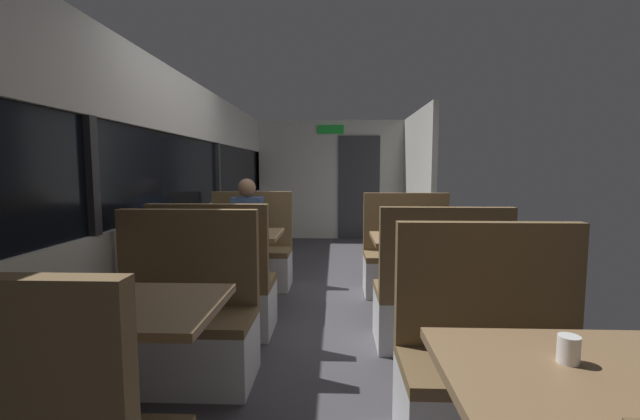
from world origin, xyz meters
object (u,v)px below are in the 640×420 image
object	(u,v)px
bench_near_window_facing_entry	(181,330)
bench_mid_window_facing_entry	(250,258)
dining_table_mid_window	(235,243)
dining_table_near_window	(125,324)
coffee_cup_primary	(569,349)
bench_rear_aisle_facing_entry	(407,264)
seated_passenger	(248,242)
dining_table_front_aisle	(586,402)
bench_front_aisle_facing_entry	(497,383)
bench_rear_aisle_facing_end	(438,305)
dining_table_rear_aisle	(421,248)
bench_mid_window_facing_end	(215,294)

from	to	relation	value
bench_near_window_facing_entry	bench_mid_window_facing_entry	size ratio (longest dim) A/B	1.00
bench_near_window_facing_entry	bench_mid_window_facing_entry	xyz separation A→B (m)	(0.00, 2.17, 0.00)
bench_mid_window_facing_entry	dining_table_mid_window	bearing A→B (deg)	-90.00
dining_table_near_window	coffee_cup_primary	world-z (taller)	coffee_cup_primary
dining_table_mid_window	bench_mid_window_facing_entry	distance (m)	0.77
bench_rear_aisle_facing_entry	seated_passenger	size ratio (longest dim) A/B	0.87
dining_table_front_aisle	bench_front_aisle_facing_entry	bearing A→B (deg)	90.00
bench_near_window_facing_entry	bench_mid_window_facing_entry	bearing A→B (deg)	90.00
dining_table_front_aisle	coffee_cup_primary	world-z (taller)	coffee_cup_primary
dining_table_near_window	bench_near_window_facing_entry	bearing A→B (deg)	90.00
bench_rear_aisle_facing_entry	coffee_cup_primary	world-z (taller)	bench_rear_aisle_facing_entry
dining_table_front_aisle	bench_rear_aisle_facing_end	bearing A→B (deg)	90.00
dining_table_front_aisle	dining_table_near_window	bearing A→B (deg)	161.47
dining_table_mid_window	dining_table_rear_aisle	bearing A→B (deg)	-6.38
dining_table_mid_window	bench_mid_window_facing_entry	world-z (taller)	bench_mid_window_facing_entry
bench_rear_aisle_facing_end	seated_passenger	xyz separation A→B (m)	(-1.79, 1.53, 0.21)
bench_mid_window_facing_end	coffee_cup_primary	size ratio (longest dim) A/B	12.22
dining_table_mid_window	bench_rear_aisle_facing_entry	size ratio (longest dim) A/B	0.82
bench_rear_aisle_facing_end	seated_passenger	distance (m)	2.36
dining_table_front_aisle	bench_rear_aisle_facing_entry	size ratio (longest dim) A/B	0.82
dining_table_near_window	bench_front_aisle_facing_entry	world-z (taller)	bench_front_aisle_facing_entry
bench_mid_window_facing_end	dining_table_rear_aisle	xyz separation A→B (m)	(1.79, 0.50, 0.31)
bench_mid_window_facing_end	bench_rear_aisle_facing_entry	distance (m)	2.15
bench_mid_window_facing_end	dining_table_rear_aisle	distance (m)	1.88
bench_front_aisle_facing_entry	bench_rear_aisle_facing_entry	bearing A→B (deg)	90.00
dining_table_rear_aisle	bench_front_aisle_facing_entry	bearing A→B (deg)	-90.00
seated_passenger	bench_rear_aisle_facing_end	bearing A→B (deg)	-40.46
dining_table_front_aisle	seated_passenger	bearing A→B (deg)	117.81
dining_table_mid_window	bench_mid_window_facing_entry	bearing A→B (deg)	90.00
dining_table_near_window	bench_mid_window_facing_entry	world-z (taller)	bench_mid_window_facing_entry
dining_table_near_window	seated_passenger	world-z (taller)	seated_passenger
bench_mid_window_facing_entry	dining_table_front_aisle	bearing A→B (deg)	-62.69
bench_mid_window_facing_end	bench_mid_window_facing_entry	xyz separation A→B (m)	(0.00, 1.40, 0.00)
bench_near_window_facing_entry	coffee_cup_primary	world-z (taller)	bench_near_window_facing_entry
dining_table_near_window	dining_table_rear_aisle	bearing A→B (deg)	47.69
bench_mid_window_facing_entry	bench_front_aisle_facing_entry	xyz separation A→B (m)	(1.79, -2.77, 0.00)
bench_mid_window_facing_entry	dining_table_front_aisle	xyz separation A→B (m)	(1.79, -3.47, 0.31)
bench_mid_window_facing_entry	dining_table_front_aisle	world-z (taller)	bench_mid_window_facing_entry
dining_table_near_window	dining_table_front_aisle	distance (m)	1.89
dining_table_front_aisle	bench_mid_window_facing_end	bearing A→B (deg)	130.89
dining_table_mid_window	bench_rear_aisle_facing_entry	distance (m)	1.88
seated_passenger	dining_table_near_window	bearing A→B (deg)	-90.00
bench_rear_aisle_facing_end	dining_table_front_aisle	bearing A→B (deg)	-90.00
bench_mid_window_facing_entry	bench_front_aisle_facing_entry	size ratio (longest dim) A/B	1.00
dining_table_rear_aisle	dining_table_front_aisle	bearing A→B (deg)	-90.00
bench_mid_window_facing_end	seated_passenger	distance (m)	1.34
dining_table_near_window	dining_table_mid_window	size ratio (longest dim) A/B	1.00
dining_table_front_aisle	coffee_cup_primary	size ratio (longest dim) A/B	10.00
bench_near_window_facing_entry	bench_mid_window_facing_end	world-z (taller)	same
bench_mid_window_facing_entry	bench_rear_aisle_facing_entry	bearing A→B (deg)	-6.38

